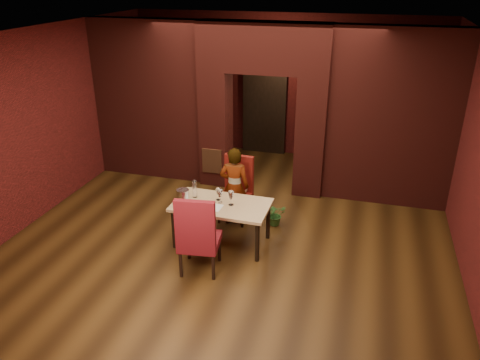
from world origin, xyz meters
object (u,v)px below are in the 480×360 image
object	(u,v)px
chair_near	(200,232)
wine_glass_b	(220,196)
wine_glass_a	(218,194)
potted_plant	(275,214)
wine_bucket	(183,197)
wine_glass_c	(231,198)
dining_table	(222,223)
person_seated	(234,187)
water_bottle	(195,189)
chair_far	(235,190)

from	to	relation	value
chair_near	wine_glass_b	distance (m)	0.83
wine_glass_a	potted_plant	world-z (taller)	wine_glass_a
wine_bucket	potted_plant	xyz separation A→B (m)	(1.28, 0.97, -0.63)
chair_near	wine_bucket	distance (m)	0.81
wine_glass_a	wine_glass_b	size ratio (longest dim) A/B	0.93
wine_glass_c	dining_table	bearing A→B (deg)	-179.89
wine_glass_a	potted_plant	size ratio (longest dim) A/B	0.51
wine_glass_b	wine_glass_c	bearing A→B (deg)	-9.23
chair_near	person_seated	world-z (taller)	person_seated
potted_plant	water_bottle	bearing A→B (deg)	-149.37
chair_far	wine_glass_c	size ratio (longest dim) A/B	4.89
chair_far	water_bottle	xyz separation A→B (m)	(-0.46, -0.69, 0.29)
wine_glass_c	potted_plant	bearing A→B (deg)	55.79
dining_table	wine_bucket	world-z (taller)	wine_bucket
wine_bucket	wine_glass_c	bearing A→B (deg)	12.18
wine_glass_a	wine_glass_c	distance (m)	0.27
person_seated	wine_bucket	world-z (taller)	person_seated
chair_near	person_seated	xyz separation A→B (m)	(0.09, 1.45, 0.08)
wine_glass_c	water_bottle	distance (m)	0.65
wine_bucket	chair_far	bearing A→B (deg)	59.66
person_seated	wine_bucket	bearing A→B (deg)	50.49
chair_far	wine_glass_a	distance (m)	0.72
potted_plant	wine_bucket	bearing A→B (deg)	-142.92
chair_near	potted_plant	world-z (taller)	chair_near
dining_table	wine_glass_a	xyz separation A→B (m)	(-0.09, 0.11, 0.45)
chair_near	wine_glass_c	distance (m)	0.83
dining_table	water_bottle	world-z (taller)	water_bottle
chair_far	potted_plant	xyz separation A→B (m)	(0.72, 0.01, -0.37)
dining_table	wine_bucket	size ratio (longest dim) A/B	6.26
dining_table	person_seated	bearing A→B (deg)	89.90
chair_far	chair_near	bearing A→B (deg)	-88.03
chair_near	water_bottle	world-z (taller)	chair_near
wine_bucket	wine_glass_a	bearing A→B (deg)	29.21
chair_near	wine_glass_a	distance (m)	0.91
person_seated	chair_far	bearing A→B (deg)	-81.71
person_seated	wine_glass_b	bearing A→B (deg)	81.61
chair_far	person_seated	distance (m)	0.17
chair_far	chair_near	world-z (taller)	chair_near
dining_table	wine_glass_c	bearing A→B (deg)	1.04
water_bottle	chair_far	bearing A→B (deg)	55.97
person_seated	wine_glass_a	world-z (taller)	person_seated
chair_far	wine_bucket	distance (m)	1.13
dining_table	wine_glass_c	size ratio (longest dim) A/B	6.47
person_seated	wine_glass_a	bearing A→B (deg)	75.46
wine_glass_b	wine_bucket	xyz separation A→B (m)	(-0.54, -0.19, 0.01)
person_seated	water_bottle	xyz separation A→B (m)	(-0.49, -0.57, 0.16)
dining_table	chair_near	distance (m)	0.82
dining_table	wine_bucket	bearing A→B (deg)	-163.72
water_bottle	potted_plant	distance (m)	1.53
person_seated	water_bottle	distance (m)	0.77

